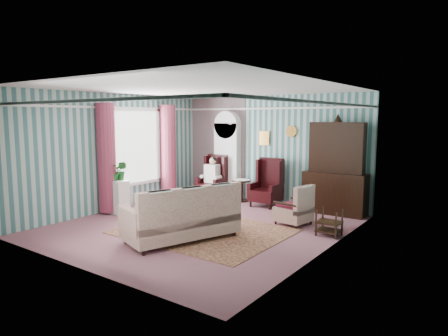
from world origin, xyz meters
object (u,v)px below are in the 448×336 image
Objects in this scene: wingback_right at (266,183)px; coffee_table at (190,212)px; dresser_hutch at (336,165)px; floral_armchair at (294,200)px; bookcase at (227,159)px; seated_woman at (212,178)px; wingback_left at (212,177)px; nest_table at (329,222)px; plant_stand at (117,197)px; round_side_table at (241,191)px; sofa at (181,214)px.

wingback_right is 2.44m from coffee_table.
floral_armchair is at bearing -104.19° from dresser_hutch.
bookcase is at bearing 108.46° from coffee_table.
bookcase is 3.34m from floral_armchair.
seated_woman is (-0.25, -0.39, -0.53)m from bookcase.
coffee_table is (-0.59, -2.33, -0.40)m from wingback_right.
wingback_left is (-3.50, -0.27, -0.55)m from dresser_hutch.
plant_stand reaches higher than nest_table.
sofa reaches higher than round_side_table.
nest_table is (4.07, -1.55, -0.35)m from wingback_left.
wingback_left is at bearing -175.59° from dresser_hutch.
dresser_hutch is 5.31m from plant_stand.
coffee_table is (-0.72, 1.10, -0.26)m from sofa.
dresser_hutch is 2.95× the size of plant_stand.
sofa is at bearing 160.67° from floral_armchair.
wingback_right is at bearing 58.93° from floral_armchair.
nest_table is 3.01m from coffee_table.
dresser_hutch reaches higher than wingback_right.
wingback_right is at bearing 146.25° from nest_table.
sofa is (0.13, -3.43, -0.14)m from wingback_right.
wingback_right is 2.08× the size of round_side_table.
wingback_right is (1.50, -0.39, -0.50)m from bookcase.
sofa is at bearing -139.31° from nest_table.
bookcase reaches higher than wingback_right.
round_side_table is 2.61m from floral_armchair.
seated_woman is (0.00, 0.00, -0.04)m from wingback_left.
seated_woman is at bearing 73.78° from plant_stand.
plant_stand is 0.75× the size of floral_armchair.
floral_armchair is (-0.37, -1.46, -0.65)m from dresser_hutch.
wingback_left is at bearing 48.17° from sofa.
floral_armchair is (1.38, -1.19, -0.10)m from wingback_right.
plant_stand is (-4.87, -1.20, 0.13)m from nest_table.
nest_table is at bearing -26.92° from bookcase.
sofa reaches higher than nest_table.
wingback_right is 0.58× the size of sofa.
seated_woman is 3.91m from sofa.
sofa is at bearing -14.24° from plant_stand.
dresser_hutch reaches higher than nest_table.
dresser_hutch is 4.10m from sofa.
seated_woman reaches higher than floral_armchair.
round_side_table is at bearing 34.76° from sofa.
plant_stand is at bearing 95.18° from sofa.
round_side_table is 3.36m from plant_stand.
nest_table is at bearing -100.87° from floral_armchair.
seated_woman reaches higher than sofa.
wingback_left is 3.35m from floral_armchair.
dresser_hutch is 1.64m from floral_armchair.
seated_woman is at bearing 48.17° from sofa.
nest_table is at bearing -29.89° from sofa.
sofa is at bearing -87.79° from wingback_right.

